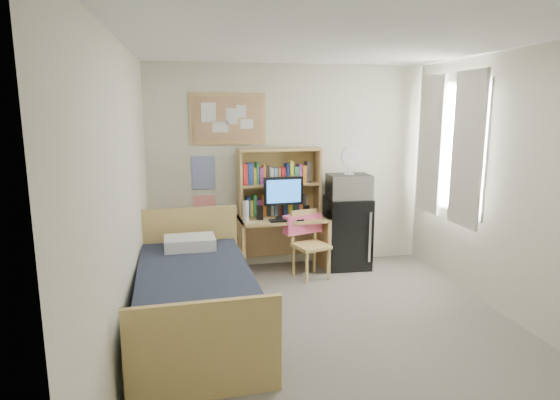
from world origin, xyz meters
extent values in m
cube|color=gray|center=(0.00, 0.00, -0.01)|extent=(3.60, 4.20, 0.02)
cube|color=white|center=(0.00, 0.00, 2.60)|extent=(3.60, 4.20, 0.02)
cube|color=silver|center=(0.00, 2.10, 1.30)|extent=(3.60, 0.04, 2.60)
cube|color=silver|center=(0.00, -2.10, 1.30)|extent=(3.60, 0.04, 2.60)
cube|color=silver|center=(-1.80, 0.00, 1.30)|extent=(0.04, 4.20, 2.60)
cube|color=silver|center=(1.80, 0.00, 1.30)|extent=(0.04, 4.20, 2.60)
cube|color=white|center=(1.75, 1.20, 1.60)|extent=(0.10, 1.40, 1.70)
cube|color=beige|center=(1.72, 0.80, 1.60)|extent=(0.04, 0.55, 1.70)
cube|color=beige|center=(1.72, 1.60, 1.60)|extent=(0.04, 0.55, 1.70)
cube|color=tan|center=(-0.78, 2.08, 1.92)|extent=(0.94, 0.03, 0.64)
cube|color=#273C9C|center=(-1.10, 2.09, 1.25)|extent=(0.30, 0.01, 0.42)
cube|color=red|center=(-1.10, 2.09, 0.78)|extent=(0.28, 0.01, 0.36)
cube|color=tan|center=(-0.14, 1.80, 0.35)|extent=(1.15, 0.62, 0.70)
cube|color=tan|center=(0.15, 1.46, 0.41)|extent=(0.52, 0.52, 0.83)
cube|color=black|center=(0.72, 1.81, 0.46)|extent=(0.57, 0.57, 0.92)
cube|color=#1A1F2F|center=(-1.25, 0.29, 0.29)|extent=(1.17, 2.17, 0.58)
cube|color=tan|center=(-0.15, 1.95, 1.13)|extent=(1.06, 0.32, 0.86)
cube|color=black|center=(-0.14, 1.74, 0.96)|extent=(0.50, 0.07, 0.53)
cube|color=black|center=(-0.13, 1.60, 0.71)|extent=(0.42, 0.16, 0.02)
cube|color=black|center=(-0.44, 1.72, 0.79)|extent=(0.08, 0.08, 0.17)
cube|color=black|center=(0.16, 1.76, 0.78)|extent=(0.07, 0.07, 0.15)
cylinder|color=white|center=(-0.62, 1.67, 0.82)|extent=(0.08, 0.08, 0.25)
cube|color=#F15B8C|center=(0.09, 1.65, 0.64)|extent=(0.51, 0.30, 0.23)
cube|color=silver|center=(0.72, 1.79, 1.07)|extent=(0.54, 0.42, 0.30)
cylinder|color=white|center=(0.72, 1.79, 1.38)|extent=(0.26, 0.26, 0.32)
cube|color=white|center=(-1.29, 1.04, 0.65)|extent=(0.54, 0.40, 0.13)
camera|label=1|loc=(-1.24, -3.84, 2.03)|focal=30.00mm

